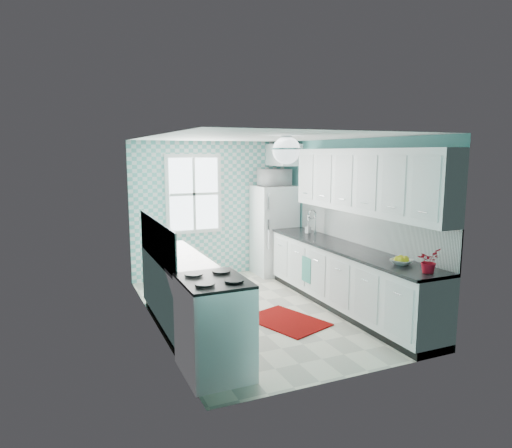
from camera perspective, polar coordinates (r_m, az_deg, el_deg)
name	(u,v)px	position (r m, az deg, el deg)	size (l,w,h in m)	color
floor	(260,311)	(6.80, 0.46, -10.88)	(3.00, 4.40, 0.02)	beige
ceiling	(260,137)	(6.40, 0.49, 10.86)	(3.00, 4.40, 0.02)	white
wall_back	(212,209)	(8.53, -5.58, 1.85)	(3.00, 0.02, 2.50)	#55A5A1
wall_front	(351,260)	(4.59, 11.81, -4.41)	(3.00, 0.02, 2.50)	#55A5A1
wall_left	(153,234)	(6.04, -12.73, -1.26)	(0.02, 4.40, 2.50)	#55A5A1
wall_right	(348,220)	(7.22, 11.49, 0.44)	(0.02, 4.40, 2.50)	#55A5A1
accent_wall	(212,209)	(8.51, -5.54, 1.84)	(3.00, 0.01, 2.50)	#65BDB4
window	(194,194)	(8.35, -7.80, 3.73)	(1.04, 0.05, 1.44)	white
backsplash_right	(363,228)	(6.90, 13.22, -0.48)	(0.02, 3.60, 0.51)	white
backsplash_left	(156,239)	(5.98, -12.37, -1.88)	(0.02, 2.15, 0.51)	white
upper_cabinets_right	(365,181)	(6.57, 13.41, 5.25)	(0.33, 3.20, 0.90)	white
upper_cabinet_fridge	(284,155)	(8.61, 3.47, 8.62)	(0.40, 0.74, 0.40)	white
ceiling_light	(286,150)	(5.68, 3.82, 9.20)	(0.34, 0.34, 0.35)	silver
base_cabinets_right	(345,279)	(6.89, 11.07, -6.76)	(0.60, 3.60, 0.90)	white
countertop_right	(345,248)	(6.77, 11.08, -2.95)	(0.63, 3.60, 0.04)	black
base_cabinets_left	(180,293)	(6.22, -9.51, -8.46)	(0.60, 2.15, 0.90)	white
countertop_left	(180,258)	(6.10, -9.49, -4.22)	(0.63, 2.15, 0.04)	black
fridge	(274,230)	(8.64, 2.27, -0.76)	(0.73, 0.73, 1.68)	white
stove	(214,325)	(4.87, -5.25, -12.43)	(0.66, 0.83, 1.00)	white
sink	(308,234)	(7.71, 6.47, -1.28)	(0.43, 0.36, 0.53)	silver
rug	(287,321)	(6.40, 3.89, -12.01)	(0.74, 1.05, 0.02)	#7F0002
dish_towel	(306,270)	(7.21, 6.32, -5.70)	(0.02, 0.26, 0.40)	#5AA7A8
fruit_bowl	(402,262)	(5.87, 17.73, -4.52)	(0.26, 0.26, 0.06)	white
potted_plant	(428,261)	(5.54, 20.75, -4.32)	(0.25, 0.22, 0.28)	#B31F0B
soap_bottle	(308,228)	(7.78, 6.52, -0.54)	(0.07, 0.08, 0.16)	#91B2BD
microwave	(274,177)	(8.53, 2.32, 5.83)	(0.56, 0.38, 0.31)	silver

